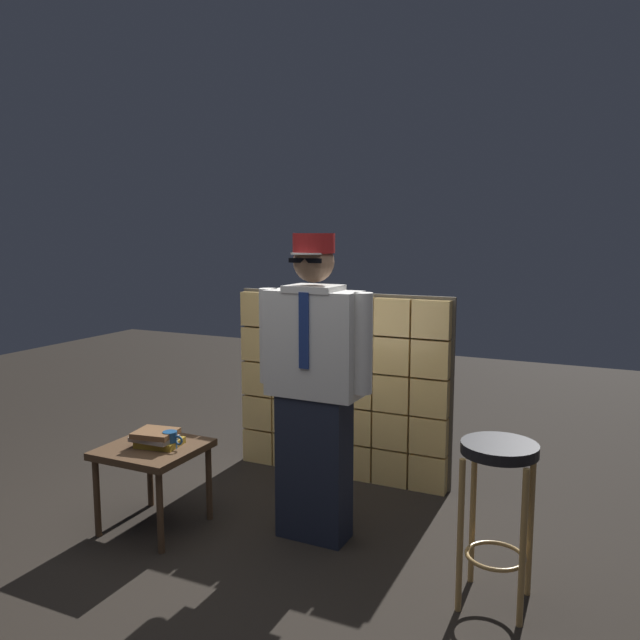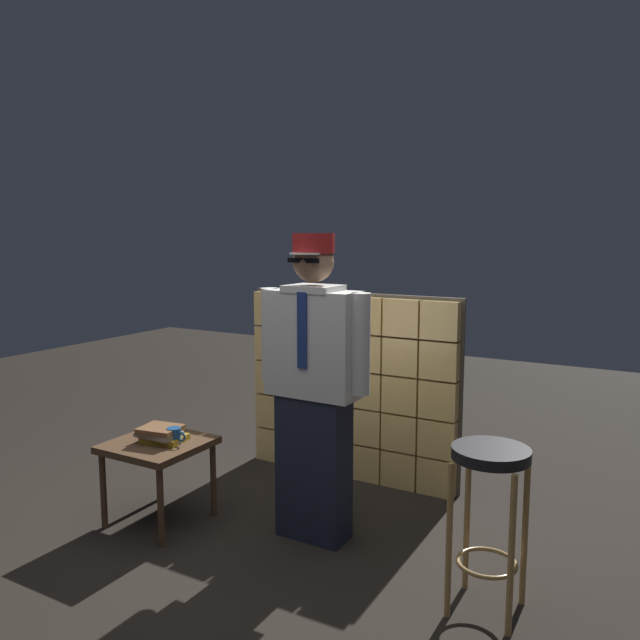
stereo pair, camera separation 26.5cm
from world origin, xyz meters
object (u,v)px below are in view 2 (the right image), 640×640
book_stack (162,434)px  coffee_mug (174,436)px  bar_stool (489,490)px  side_table (158,452)px  standing_person (314,383)px

book_stack → coffee_mug: (0.09, 0.01, 0.00)m
book_stack → bar_stool: bearing=1.8°
bar_stool → book_stack: size_ratio=2.81×
coffee_mug → side_table: bearing=-173.9°
side_table → coffee_mug: bearing=6.1°
side_table → coffee_mug: size_ratio=4.13×
standing_person → side_table: (-0.87, -0.29, -0.45)m
bar_stool → side_table: bearing=-178.0°
standing_person → bar_stool: (1.02, -0.22, -0.31)m
standing_person → coffee_mug: 0.88m
standing_person → coffee_mug: (-0.76, -0.28, -0.34)m
standing_person → book_stack: 0.96m
standing_person → side_table: standing_person is taller
side_table → book_stack: (0.02, 0.01, 0.11)m
bar_stool → book_stack: bearing=-178.2°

